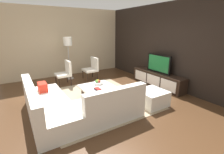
# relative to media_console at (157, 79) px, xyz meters

# --- Properties ---
(ground_plane) EXTENTS (14.00, 14.00, 0.00)m
(ground_plane) POSITION_rel_media_console_xyz_m (0.00, -2.40, -0.25)
(ground_plane) COLOR #4C301C
(feature_wall_back) EXTENTS (6.40, 0.12, 2.80)m
(feature_wall_back) POSITION_rel_media_console_xyz_m (0.00, 0.30, 1.15)
(feature_wall_back) COLOR black
(feature_wall_back) RESTS_ON ground
(side_wall_left) EXTENTS (0.12, 5.20, 2.80)m
(side_wall_left) POSITION_rel_media_console_xyz_m (-3.20, -2.20, 1.15)
(side_wall_left) COLOR #C6B28E
(side_wall_left) RESTS_ON ground
(area_rug) EXTENTS (3.01, 2.75, 0.01)m
(area_rug) POSITION_rel_media_console_xyz_m (-0.10, -2.40, -0.24)
(area_rug) COLOR tan
(area_rug) RESTS_ON ground
(media_console) EXTENTS (2.10, 0.43, 0.50)m
(media_console) POSITION_rel_media_console_xyz_m (0.00, 0.00, 0.00)
(media_console) COLOR black
(media_console) RESTS_ON ground
(television) EXTENTS (0.99, 0.06, 0.63)m
(television) POSITION_rel_media_console_xyz_m (0.00, 0.00, 0.57)
(television) COLOR black
(television) RESTS_ON media_console
(sectional_couch) EXTENTS (2.28, 2.30, 0.81)m
(sectional_couch) POSITION_rel_media_console_xyz_m (0.49, -3.28, 0.03)
(sectional_couch) COLOR white
(sectional_couch) RESTS_ON ground
(coffee_table) EXTENTS (0.93, 0.92, 0.38)m
(coffee_table) POSITION_rel_media_console_xyz_m (-0.10, -2.30, -0.05)
(coffee_table) COLOR black
(coffee_table) RESTS_ON ground
(accent_chair_near) EXTENTS (0.54, 0.50, 0.87)m
(accent_chair_near) POSITION_rel_media_console_xyz_m (-1.87, -2.71, 0.24)
(accent_chair_near) COLOR black
(accent_chair_near) RESTS_ON ground
(floor_lamp) EXTENTS (0.32, 0.32, 1.66)m
(floor_lamp) POSITION_rel_media_console_xyz_m (-2.49, -2.36, 1.15)
(floor_lamp) COLOR #A5A5AA
(floor_lamp) RESTS_ON ground
(ottoman) EXTENTS (0.70, 0.70, 0.40)m
(ottoman) POSITION_rel_media_console_xyz_m (0.98, -1.25, -0.05)
(ottoman) COLOR white
(ottoman) RESTS_ON ground
(fruit_bowl) EXTENTS (0.28, 0.28, 0.14)m
(fruit_bowl) POSITION_rel_media_console_xyz_m (-0.28, -2.20, 0.19)
(fruit_bowl) COLOR silver
(fruit_bowl) RESTS_ON coffee_table
(accent_chair_far) EXTENTS (0.55, 0.51, 0.87)m
(accent_chair_far) POSITION_rel_media_console_xyz_m (-1.99, -1.60, 0.24)
(accent_chair_far) COLOR black
(accent_chair_far) RESTS_ON ground
(book_stack) EXTENTS (0.20, 0.16, 0.05)m
(book_stack) POSITION_rel_media_console_xyz_m (0.12, -2.41, 0.15)
(book_stack) COLOR #1E232D
(book_stack) RESTS_ON coffee_table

